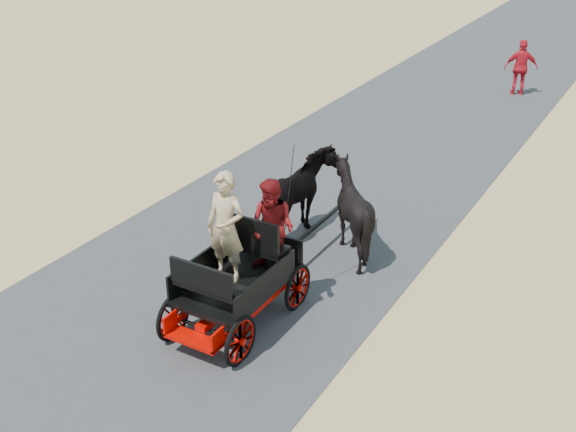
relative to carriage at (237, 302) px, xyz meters
The scene contains 8 objects.
ground 2.06m from the carriage, 119.69° to the right, with size 140.00×140.00×0.00m, color tan.
road 2.06m from the carriage, 119.69° to the right, with size 6.00×140.00×0.01m, color #38383A.
carriage is the anchor object (origin of this frame).
horse_left 3.09m from the carriage, 100.39° to the left, with size 0.91×2.01×1.70m, color black.
horse_right 3.09m from the carriage, 79.61° to the left, with size 1.37×1.54×1.70m, color black.
driver_man 1.28m from the carriage, 165.96° to the left, with size 0.66×0.43×1.80m, color tan.
passenger_woman 1.33m from the carriage, 63.43° to the left, with size 0.77×0.60×1.58m, color #660C0F.
pedestrian 14.86m from the carriage, 87.33° to the left, with size 1.01×0.42×1.73m, color red.
Camera 1 is at (6.57, -6.19, 6.68)m, focal length 45.00 mm.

